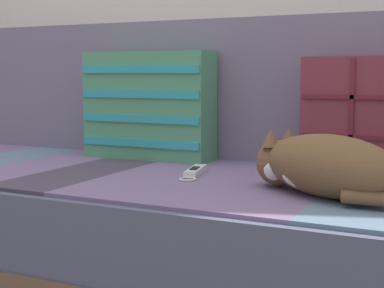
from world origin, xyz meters
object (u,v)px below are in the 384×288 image
(couch, at_px, (161,235))
(game_remote_near, at_px, (195,172))
(sleeping_cat, at_px, (320,166))
(throw_pillow_quilted, at_px, (382,116))
(throw_pillow_striped, at_px, (149,106))

(couch, relative_size, game_remote_near, 9.65)
(sleeping_cat, height_order, game_remote_near, sleeping_cat)
(throw_pillow_quilted, height_order, game_remote_near, throw_pillow_quilted)
(throw_pillow_striped, height_order, sleeping_cat, throw_pillow_striped)
(couch, distance_m, throw_pillow_striped, 0.48)
(throw_pillow_quilted, bearing_deg, game_remote_near, -154.81)
(game_remote_near, bearing_deg, throw_pillow_quilted, 25.19)
(couch, bearing_deg, sleeping_cat, -14.69)
(throw_pillow_quilted, bearing_deg, sleeping_cat, -103.42)
(throw_pillow_striped, bearing_deg, game_remote_near, -38.29)
(throw_pillow_quilted, relative_size, game_remote_near, 2.17)
(couch, height_order, throw_pillow_quilted, throw_pillow_quilted)
(throw_pillow_striped, bearing_deg, couch, -52.48)
(couch, relative_size, sleeping_cat, 4.62)
(throw_pillow_striped, bearing_deg, throw_pillow_quilted, 0.04)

